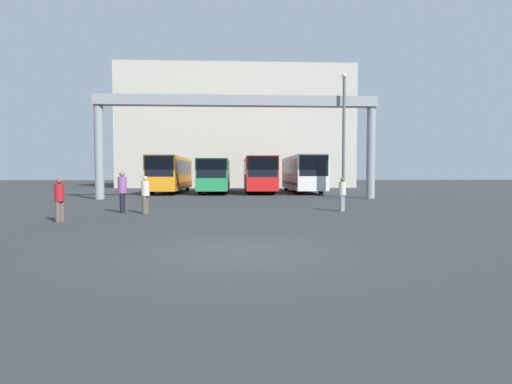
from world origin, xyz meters
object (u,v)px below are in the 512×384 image
Objects in this scene: bus_slot_3 at (302,172)px; pedestrian_far_center at (122,191)px; pedestrian_mid_right at (145,194)px; pedestrian_mid_left at (342,193)px; lamp_post at (344,131)px; bus_slot_1 at (215,174)px; bus_slot_2 at (259,173)px; bus_slot_0 at (172,172)px; pedestrian_near_left at (59,199)px.

pedestrian_far_center is (-11.18, -18.84, -0.92)m from bus_slot_3.
pedestrian_mid_left is at bearing 116.10° from pedestrian_mid_right.
bus_slot_1 is at bearing 133.68° from lamp_post.
bus_slot_2 is 4.09m from bus_slot_3.
bus_slot_2 reaches higher than pedestrian_mid_left.
bus_slot_0 reaches higher than pedestrian_mid_left.
pedestrian_mid_right is (2.43, 2.81, 0.03)m from pedestrian_near_left.
pedestrian_far_center is (-3.11, -18.45, -0.73)m from bus_slot_1.
bus_slot_0 is at bearing 178.04° from bus_slot_3.
pedestrian_far_center reaches higher than pedestrian_mid_left.
pedestrian_far_center is at bearing -110.16° from bus_slot_2.
pedestrian_near_left is at bearing -27.64° from pedestrian_far_center.
pedestrian_far_center is 1.18× the size of pedestrian_mid_left.
bus_slot_0 is 1.16× the size of bus_slot_1.
bus_slot_2 is 6.67× the size of pedestrian_far_center.
bus_slot_2 is 7.76× the size of pedestrian_near_left.
bus_slot_1 is (4.04, -0.80, -0.14)m from bus_slot_0.
pedestrian_far_center is at bearing -99.56° from bus_slot_1.
bus_slot_3 is 5.99× the size of pedestrian_far_center.
lamp_post reaches higher than pedestrian_mid_right.
bus_slot_2 reaches higher than pedestrian_near_left.
pedestrian_far_center is 1.22m from pedestrian_mid_right.
lamp_post is (5.18, -10.67, 2.78)m from bus_slot_2.
bus_slot_2 reaches higher than bus_slot_1.
pedestrian_mid_right is (-6.02, -19.93, -0.95)m from bus_slot_2.
bus_slot_1 is 6.48× the size of pedestrian_near_left.
pedestrian_mid_right is 1.05× the size of pedestrian_mid_left.
lamp_post is (9.22, -9.65, 2.90)m from bus_slot_1.
bus_slot_1 reaches higher than pedestrian_far_center.
lamp_post is at bearing -64.11° from bus_slot_2.
bus_slot_3 is 25.42m from pedestrian_near_left.
lamp_post is (12.32, 8.79, 3.63)m from pedestrian_far_center.
pedestrian_mid_right is at bearing -5.25° from pedestrian_near_left.
lamp_post reaches higher than bus_slot_0.
bus_slot_1 is 22.19m from pedestrian_near_left.
pedestrian_far_center is at bearing -91.15° from pedestrian_mid_right.
bus_slot_0 is 0.97× the size of bus_slot_2.
bus_slot_2 is 20.75m from pedestrian_far_center.
lamp_post is at bearing 24.63° from pedestrian_mid_left.
pedestrian_far_center is 15.57m from lamp_post.
pedestrian_far_center is at bearing -87.22° from bus_slot_0.
bus_slot_2 is 1.45× the size of lamp_post.
bus_slot_0 is 7.23× the size of pedestrian_mid_right.
lamp_post reaches higher than pedestrian_far_center.
pedestrian_near_left is at bearing -119.47° from bus_slot_3.
lamp_post reaches higher than bus_slot_2.
bus_slot_1 reaches higher than pedestrian_mid_left.
lamp_post is at bearing -83.52° from bus_slot_3.
bus_slot_1 is 4.17m from bus_slot_2.
pedestrian_mid_right is at bearing -117.53° from bus_slot_3.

